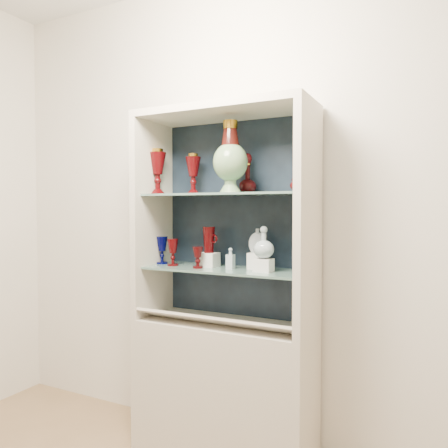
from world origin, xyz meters
The scene contains 31 objects.
wall_back centered at (0.00, 1.75, 1.40)m, with size 3.50×0.02×2.80m, color silver.
cabinet_base centered at (0.00, 1.53, 0.38)m, with size 1.00×0.40×0.75m, color beige.
cabinet_back_panel centered at (0.00, 1.72, 1.32)m, with size 0.98×0.02×1.15m, color black.
cabinet_side_left centered at (-0.48, 1.53, 1.32)m, with size 0.04×0.40×1.15m, color beige.
cabinet_side_right centered at (0.48, 1.53, 1.32)m, with size 0.04×0.40×1.15m, color beige.
cabinet_top_cap centered at (0.00, 1.53, 1.92)m, with size 1.00×0.40×0.04m, color beige.
shelf_lower centered at (0.00, 1.55, 1.04)m, with size 0.92×0.34×0.01m, color slate.
shelf_upper centered at (0.00, 1.55, 1.46)m, with size 0.92×0.34×0.01m, color slate.
label_ledge centered at (0.00, 1.42, 0.78)m, with size 0.92×0.18×0.01m, color beige.
label_card_0 centered at (0.03, 1.42, 0.80)m, with size 0.10×0.07×0.00m, color white.
label_card_1 centered at (-0.22, 1.42, 0.80)m, with size 0.10×0.07×0.00m, color white.
label_card_2 centered at (0.29, 1.42, 0.80)m, with size 0.10×0.07×0.00m, color white.
label_card_3 centered at (-0.17, 1.42, 0.80)m, with size 0.10×0.07×0.00m, color white.
pedestal_lamp_left centered at (-0.44, 1.52, 1.61)m, with size 0.10×0.10×0.27m, color #410708, non-canonical shape.
pedestal_lamp_right centered at (-0.24, 1.60, 1.59)m, with size 0.09×0.09×0.24m, color #410708, non-canonical shape.
enamel_urn centered at (0.05, 1.50, 1.67)m, with size 0.19×0.19×0.39m, color #074D29, non-canonical shape.
ruby_decanter_a centered at (0.09, 1.65, 1.60)m, with size 0.10×0.10×0.26m, color #3F0809, non-canonical shape.
ruby_decanter_b centered at (0.44, 1.57, 1.58)m, with size 0.09×0.09×0.21m, color #3F0809, non-canonical shape.
lidded_bowl centered at (0.44, 1.48, 1.52)m, with size 0.08×0.08×0.09m, color #3F0809, non-canonical shape.
cobalt_goblet centered at (-0.44, 1.56, 1.13)m, with size 0.07×0.07×0.17m, color #02033A, non-canonical shape.
ruby_goblet_tall centered at (-0.33, 1.51, 1.13)m, with size 0.07×0.07×0.16m, color #410708, non-canonical shape.
ruby_goblet_small centered at (-0.14, 1.48, 1.11)m, with size 0.06×0.06×0.12m, color #3F0809, non-canonical shape.
riser_ruby_pitcher centered at (-0.12, 1.57, 1.09)m, with size 0.10×0.10×0.08m, color silver.
ruby_pitcher centered at (-0.12, 1.57, 1.21)m, with size 0.11×0.07×0.15m, color #410708, non-canonical shape.
clear_square_bottle centered at (0.04, 1.54, 1.11)m, with size 0.04×0.04×0.12m, color #97ACB1, non-canonical shape.
riser_flat_flask centered at (0.17, 1.60, 1.09)m, with size 0.09×0.09×0.09m, color silver.
flat_flask centered at (0.17, 1.60, 1.21)m, with size 0.10×0.04×0.14m, color #A6B3B8, non-canonical shape.
riser_clear_round_decanter centered at (0.24, 1.52, 1.08)m, with size 0.09×0.09×0.07m, color silver.
clear_round_decanter centered at (0.24, 1.52, 1.20)m, with size 0.11×0.11×0.16m, color #97ACB1, non-canonical shape.
riser_cameo_medallion centered at (0.42, 1.67, 1.10)m, with size 0.08×0.08×0.10m, color silver.
cameo_medallion centered at (0.42, 1.67, 1.21)m, with size 0.10×0.04×0.11m, color black, non-canonical shape.
Camera 1 is at (1.09, -0.63, 1.38)m, focal length 35.00 mm.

